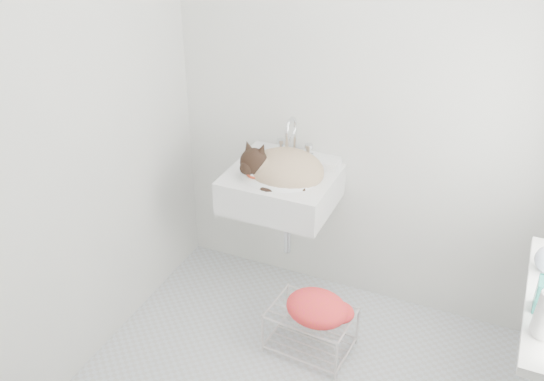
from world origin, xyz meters
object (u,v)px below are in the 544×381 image
at_px(bottle_b, 544,310).
at_px(wire_rack, 311,327).
at_px(sink, 281,174).
at_px(cat, 282,169).
at_px(bottle_a, 542,334).

bearing_deg(bottle_b, wire_rack, 164.89).
bearing_deg(sink, bottle_b, -24.61).
distance_m(sink, cat, 0.05).
distance_m(sink, bottle_b, 1.51).
bearing_deg(cat, bottle_b, -35.36).
bearing_deg(bottle_b, sink, 155.39).
xyz_separation_m(sink, bottle_a, (1.37, -0.77, 0.00)).
height_order(sink, wire_rack, sink).
bearing_deg(cat, wire_rack, -57.60).
relative_size(cat, bottle_b, 2.38).
xyz_separation_m(cat, bottle_a, (1.36, -0.76, -0.04)).
bearing_deg(bottle_b, cat, 155.80).
height_order(sink, bottle_a, sink).
relative_size(wire_rack, bottle_a, 1.93).
relative_size(sink, bottle_b, 2.91).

